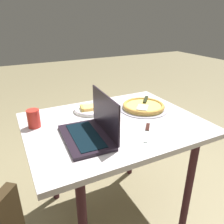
# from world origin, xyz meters

# --- Properties ---
(ground_plane) EXTENTS (12.00, 12.00, 0.00)m
(ground_plane) POSITION_xyz_m (0.00, 0.00, 0.00)
(ground_plane) COLOR #837755
(dining_table) EXTENTS (1.04, 0.80, 0.74)m
(dining_table) POSITION_xyz_m (0.00, 0.00, 0.66)
(dining_table) COLOR silver
(dining_table) RESTS_ON ground_plane
(laptop) EXTENTS (0.24, 0.36, 0.23)m
(laptop) POSITION_xyz_m (0.19, 0.11, 0.79)
(laptop) COLOR black
(laptop) RESTS_ON dining_table
(pizza_plate) EXTENTS (0.23, 0.23, 0.04)m
(pizza_plate) POSITION_xyz_m (0.06, -0.22, 0.76)
(pizza_plate) COLOR silver
(pizza_plate) RESTS_ON dining_table
(pizza_tray) EXTENTS (0.33, 0.33, 0.04)m
(pizza_tray) POSITION_xyz_m (-0.27, -0.09, 0.76)
(pizza_tray) COLOR #A09EAC
(pizza_tray) RESTS_ON dining_table
(table_knife) EXTENTS (0.15, 0.18, 0.01)m
(table_knife) POSITION_xyz_m (-0.11, 0.19, 0.75)
(table_knife) COLOR #B7C8C0
(table_knife) RESTS_ON dining_table
(drink_cup) EXTENTS (0.07, 0.07, 0.11)m
(drink_cup) POSITION_xyz_m (0.44, -0.15, 0.80)
(drink_cup) COLOR red
(drink_cup) RESTS_ON dining_table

